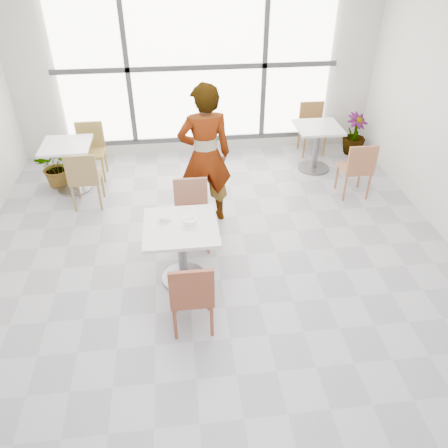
{
  "coord_description": "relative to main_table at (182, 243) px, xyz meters",
  "views": [
    {
      "loc": [
        -0.42,
        -3.84,
        3.46
      ],
      "look_at": [
        0.0,
        -0.3,
        1.0
      ],
      "focal_mm": 35.52,
      "sensor_mm": 36.0,
      "label": 1
    }
  ],
  "objects": [
    {
      "name": "floor",
      "position": [
        0.42,
        -0.08,
        -0.52
      ],
      "size": [
        7.0,
        7.0,
        0.0
      ],
      "primitive_type": "plane",
      "color": "#9E9EA5",
      "rests_on": "ground"
    },
    {
      "name": "wall_back",
      "position": [
        0.42,
        3.42,
        0.98
      ],
      "size": [
        6.0,
        0.0,
        6.0
      ],
      "primitive_type": "plane",
      "rotation": [
        1.57,
        0.0,
        0.0
      ],
      "color": "silver",
      "rests_on": "ground"
    },
    {
      "name": "window",
      "position": [
        0.42,
        3.36,
        0.98
      ],
      "size": [
        4.6,
        0.07,
        2.52
      ],
      "color": "white",
      "rests_on": "ground"
    },
    {
      "name": "main_table",
      "position": [
        0.0,
        0.0,
        0.0
      ],
      "size": [
        0.8,
        0.8,
        0.75
      ],
      "color": "silver",
      "rests_on": "ground"
    },
    {
      "name": "chair_near",
      "position": [
        0.06,
        -0.79,
        -0.02
      ],
      "size": [
        0.42,
        0.42,
        0.87
      ],
      "rotation": [
        0.0,
        0.0,
        3.14
      ],
      "color": "brown",
      "rests_on": "ground"
    },
    {
      "name": "chair_far",
      "position": [
        0.15,
        0.71,
        -0.02
      ],
      "size": [
        0.42,
        0.42,
        0.87
      ],
      "color": "#9B624B",
      "rests_on": "ground"
    },
    {
      "name": "oatmeal_bowl",
      "position": [
        0.1,
        0.0,
        0.27
      ],
      "size": [
        0.21,
        0.21,
        0.1
      ],
      "color": "white",
      "rests_on": "main_table"
    },
    {
      "name": "coffee_cup",
      "position": [
        -0.18,
        0.1,
        0.26
      ],
      "size": [
        0.16,
        0.13,
        0.07
      ],
      "color": "white",
      "rests_on": "main_table"
    },
    {
      "name": "person",
      "position": [
        0.37,
        1.25,
        0.43
      ],
      "size": [
        0.74,
        0.53,
        1.9
      ],
      "primitive_type": "imported",
      "rotation": [
        0.0,
        0.0,
        3.26
      ],
      "color": "black",
      "rests_on": "ground"
    },
    {
      "name": "bg_table_left",
      "position": [
        -1.59,
        2.29,
        -0.04
      ],
      "size": [
        0.7,
        0.7,
        0.75
      ],
      "color": "white",
      "rests_on": "ground"
    },
    {
      "name": "bg_table_right",
      "position": [
        2.28,
        2.51,
        -0.04
      ],
      "size": [
        0.7,
        0.7,
        0.75
      ],
      "color": "silver",
      "rests_on": "ground"
    },
    {
      "name": "bg_chair_left_near",
      "position": [
        -1.29,
        1.73,
        -0.02
      ],
      "size": [
        0.42,
        0.42,
        0.87
      ],
      "rotation": [
        0.0,
        0.0,
        3.14
      ],
      "color": "olive",
      "rests_on": "ground"
    },
    {
      "name": "bg_chair_left_far",
      "position": [
        -1.33,
        2.71,
        -0.02
      ],
      "size": [
        0.42,
        0.42,
        0.87
      ],
      "color": "olive",
      "rests_on": "ground"
    },
    {
      "name": "bg_chair_right_near",
      "position": [
        2.61,
        1.56,
        -0.02
      ],
      "size": [
        0.42,
        0.42,
        0.87
      ],
      "rotation": [
        0.0,
        0.0,
        3.14
      ],
      "color": "#9E6040",
      "rests_on": "ground"
    },
    {
      "name": "bg_chair_right_far",
      "position": [
        2.39,
        3.2,
        -0.02
      ],
      "size": [
        0.42,
        0.42,
        0.87
      ],
      "color": "olive",
      "rests_on": "ground"
    },
    {
      "name": "plant_left",
      "position": [
        -1.83,
        2.46,
        -0.19
      ],
      "size": [
        0.6,
        0.52,
        0.66
      ],
      "primitive_type": "imported",
      "rotation": [
        0.0,
        0.0,
        0.01
      ],
      "color": "#498649",
      "rests_on": "ground"
    },
    {
      "name": "plant_right",
      "position": [
        3.12,
        3.02,
        -0.16
      ],
      "size": [
        0.53,
        0.53,
        0.72
      ],
      "primitive_type": "imported",
      "rotation": [
        0.0,
        0.0,
        0.41
      ],
      "color": "#5D8141",
      "rests_on": "ground"
    }
  ]
}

